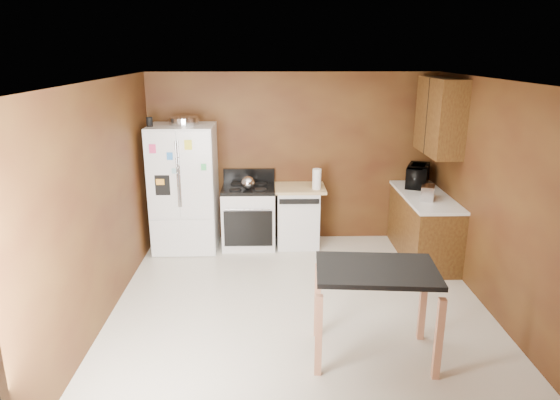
{
  "coord_description": "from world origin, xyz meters",
  "views": [
    {
      "loc": [
        -0.34,
        -5.02,
        2.79
      ],
      "look_at": [
        -0.21,
        0.85,
        1.02
      ],
      "focal_mm": 32.0,
      "sensor_mm": 36.0,
      "label": 1
    }
  ],
  "objects_px": {
    "microwave": "(418,177)",
    "paper_towel": "(317,179)",
    "roasting_pan": "(184,121)",
    "green_canister": "(317,182)",
    "gas_range": "(249,216)",
    "toaster": "(428,193)",
    "dishwasher": "(298,215)",
    "pen_cup": "(149,122)",
    "island": "(376,283)",
    "kettle": "(248,183)",
    "refrigerator": "(184,188)"
  },
  "relations": [
    {
      "from": "paper_towel",
      "to": "dishwasher",
      "type": "bearing_deg",
      "value": 155.22
    },
    {
      "from": "pen_cup",
      "to": "green_canister",
      "type": "distance_m",
      "value": 2.5
    },
    {
      "from": "roasting_pan",
      "to": "kettle",
      "type": "distance_m",
      "value": 1.23
    },
    {
      "from": "toaster",
      "to": "dishwasher",
      "type": "relative_size",
      "value": 0.3
    },
    {
      "from": "roasting_pan",
      "to": "pen_cup",
      "type": "xyz_separation_m",
      "value": [
        -0.44,
        -0.17,
        0.01
      ]
    },
    {
      "from": "kettle",
      "to": "green_canister",
      "type": "distance_m",
      "value": 1.02
    },
    {
      "from": "gas_range",
      "to": "roasting_pan",
      "type": "bearing_deg",
      "value": 179.95
    },
    {
      "from": "toaster",
      "to": "island",
      "type": "height_order",
      "value": "toaster"
    },
    {
      "from": "refrigerator",
      "to": "paper_towel",
      "type": "bearing_deg",
      "value": -1.04
    },
    {
      "from": "toaster",
      "to": "microwave",
      "type": "height_order",
      "value": "microwave"
    },
    {
      "from": "green_canister",
      "to": "toaster",
      "type": "xyz_separation_m",
      "value": [
        1.38,
        -0.77,
        0.05
      ]
    },
    {
      "from": "roasting_pan",
      "to": "pen_cup",
      "type": "bearing_deg",
      "value": -159.24
    },
    {
      "from": "kettle",
      "to": "toaster",
      "type": "distance_m",
      "value": 2.45
    },
    {
      "from": "roasting_pan",
      "to": "green_canister",
      "type": "relative_size",
      "value": 3.85
    },
    {
      "from": "pen_cup",
      "to": "island",
      "type": "xyz_separation_m",
      "value": [
        2.58,
        -2.67,
        -1.11
      ]
    },
    {
      "from": "toaster",
      "to": "refrigerator",
      "type": "xyz_separation_m",
      "value": [
        -3.29,
        0.63,
        -0.1
      ]
    },
    {
      "from": "island",
      "to": "dishwasher",
      "type": "bearing_deg",
      "value": 100.9
    },
    {
      "from": "dishwasher",
      "to": "paper_towel",
      "type": "bearing_deg",
      "value": -24.78
    },
    {
      "from": "green_canister",
      "to": "island",
      "type": "distance_m",
      "value": 2.93
    },
    {
      "from": "green_canister",
      "to": "paper_towel",
      "type": "bearing_deg",
      "value": -98.05
    },
    {
      "from": "microwave",
      "to": "refrigerator",
      "type": "distance_m",
      "value": 3.36
    },
    {
      "from": "roasting_pan",
      "to": "green_canister",
      "type": "distance_m",
      "value": 2.09
    },
    {
      "from": "roasting_pan",
      "to": "gas_range",
      "type": "xyz_separation_m",
      "value": [
        0.88,
        -0.0,
        -1.39
      ]
    },
    {
      "from": "pen_cup",
      "to": "refrigerator",
      "type": "height_order",
      "value": "pen_cup"
    },
    {
      "from": "kettle",
      "to": "toaster",
      "type": "xyz_separation_m",
      "value": [
        2.38,
        -0.56,
        0.0
      ]
    },
    {
      "from": "paper_towel",
      "to": "toaster",
      "type": "bearing_deg",
      "value": -23.11
    },
    {
      "from": "kettle",
      "to": "island",
      "type": "height_order",
      "value": "kettle"
    },
    {
      "from": "green_canister",
      "to": "microwave",
      "type": "relative_size",
      "value": 0.21
    },
    {
      "from": "green_canister",
      "to": "gas_range",
      "type": "relative_size",
      "value": 0.1
    },
    {
      "from": "paper_towel",
      "to": "dishwasher",
      "type": "xyz_separation_m",
      "value": [
        -0.26,
        0.12,
        -0.58
      ]
    },
    {
      "from": "microwave",
      "to": "paper_towel",
      "type": "bearing_deg",
      "value": 116.35
    },
    {
      "from": "refrigerator",
      "to": "gas_range",
      "type": "height_order",
      "value": "refrigerator"
    },
    {
      "from": "green_canister",
      "to": "toaster",
      "type": "distance_m",
      "value": 1.58
    },
    {
      "from": "green_canister",
      "to": "refrigerator",
      "type": "relative_size",
      "value": 0.06
    },
    {
      "from": "green_canister",
      "to": "island",
      "type": "xyz_separation_m",
      "value": [
        0.27,
        -2.91,
        -0.19
      ]
    },
    {
      "from": "paper_towel",
      "to": "microwave",
      "type": "bearing_deg",
      "value": 3.19
    },
    {
      "from": "pen_cup",
      "to": "paper_towel",
      "type": "relative_size",
      "value": 0.43
    },
    {
      "from": "roasting_pan",
      "to": "paper_towel",
      "type": "height_order",
      "value": "roasting_pan"
    },
    {
      "from": "paper_towel",
      "to": "green_canister",
      "type": "bearing_deg",
      "value": 81.95
    },
    {
      "from": "roasting_pan",
      "to": "paper_towel",
      "type": "relative_size",
      "value": 1.43
    },
    {
      "from": "green_canister",
      "to": "dishwasher",
      "type": "relative_size",
      "value": 0.12
    },
    {
      "from": "toaster",
      "to": "refrigerator",
      "type": "distance_m",
      "value": 3.36
    },
    {
      "from": "island",
      "to": "refrigerator",
      "type": "bearing_deg",
      "value": 128.17
    },
    {
      "from": "green_canister",
      "to": "gas_range",
      "type": "height_order",
      "value": "gas_range"
    },
    {
      "from": "refrigerator",
      "to": "pen_cup",
      "type": "bearing_deg",
      "value": -165.49
    },
    {
      "from": "gas_range",
      "to": "dishwasher",
      "type": "distance_m",
      "value": 0.72
    },
    {
      "from": "refrigerator",
      "to": "island",
      "type": "relative_size",
      "value": 1.56
    },
    {
      "from": "toaster",
      "to": "island",
      "type": "xyz_separation_m",
      "value": [
        -1.11,
        -2.14,
        -0.24
      ]
    },
    {
      "from": "paper_towel",
      "to": "dishwasher",
      "type": "distance_m",
      "value": 0.65
    },
    {
      "from": "roasting_pan",
      "to": "island",
      "type": "bearing_deg",
      "value": -52.87
    }
  ]
}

